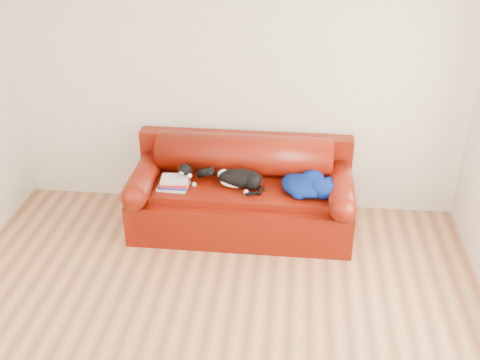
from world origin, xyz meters
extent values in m
plane|color=brown|center=(0.00, 0.00, 0.00)|extent=(4.50, 4.50, 0.00)
cube|color=beige|center=(0.00, 2.00, 1.30)|extent=(4.50, 0.02, 2.60)
cube|color=#3F0C02|center=(0.12, 1.50, 0.21)|extent=(2.10, 0.90, 0.42)
cube|color=#3F0C02|center=(0.12, 1.45, 0.45)|extent=(1.66, 0.62, 0.10)
cylinder|color=black|center=(-0.81, 1.17, 0.03)|extent=(0.06, 0.06, 0.05)
cylinder|color=black|center=(1.05, 1.17, 0.03)|extent=(0.06, 0.06, 0.05)
cylinder|color=black|center=(-0.81, 1.83, 0.03)|extent=(0.06, 0.06, 0.05)
cylinder|color=black|center=(1.05, 1.83, 0.03)|extent=(0.06, 0.06, 0.05)
cube|color=#3F0C02|center=(0.12, 1.86, 0.42)|extent=(2.10, 0.18, 0.85)
cylinder|color=#3F0C02|center=(0.12, 1.75, 0.68)|extent=(1.70, 0.40, 0.40)
cylinder|color=#3F0C02|center=(-0.81, 1.50, 0.54)|extent=(0.24, 0.88, 0.24)
sphere|color=#3F0C02|center=(-0.81, 1.06, 0.54)|extent=(0.24, 0.24, 0.24)
cylinder|color=#3F0C02|center=(1.05, 1.50, 0.54)|extent=(0.24, 0.88, 0.24)
sphere|color=#3F0C02|center=(1.05, 1.06, 0.54)|extent=(0.24, 0.24, 0.24)
cube|color=white|center=(-0.50, 1.35, 0.51)|extent=(0.29, 0.23, 0.02)
cube|color=white|center=(-0.50, 1.35, 0.51)|extent=(0.28, 0.21, 0.02)
cube|color=#1C2F98|center=(-0.50, 1.35, 0.54)|extent=(0.27, 0.21, 0.02)
cube|color=white|center=(-0.50, 1.35, 0.54)|extent=(0.26, 0.20, 0.02)
cube|color=red|center=(-0.50, 1.35, 0.56)|extent=(0.27, 0.21, 0.02)
cube|color=white|center=(-0.50, 1.35, 0.56)|extent=(0.26, 0.20, 0.02)
cube|color=silver|center=(-0.50, 1.35, 0.59)|extent=(0.27, 0.22, 0.02)
cube|color=white|center=(-0.50, 1.35, 0.59)|extent=(0.26, 0.20, 0.02)
ellipsoid|color=black|center=(0.11, 1.44, 0.59)|extent=(0.47, 0.37, 0.17)
ellipsoid|color=white|center=(0.07, 1.40, 0.55)|extent=(0.32, 0.24, 0.11)
ellipsoid|color=white|center=(-0.05, 1.48, 0.59)|extent=(0.15, 0.14, 0.11)
ellipsoid|color=black|center=(0.23, 1.40, 0.57)|extent=(0.22, 0.22, 0.15)
ellipsoid|color=black|center=(-0.14, 1.55, 0.64)|extent=(0.16, 0.15, 0.11)
ellipsoid|color=white|center=(-0.16, 1.51, 0.63)|extent=(0.07, 0.07, 0.04)
sphere|color=#BF7272|center=(-0.17, 1.51, 0.63)|extent=(0.01, 0.01, 0.01)
cone|color=black|center=(-0.14, 1.52, 0.69)|extent=(0.06, 0.06, 0.05)
cone|color=black|center=(-0.11, 1.57, 0.69)|extent=(0.06, 0.06, 0.05)
cylinder|color=black|center=(0.30, 1.33, 0.53)|extent=(0.04, 0.15, 0.04)
sphere|color=white|center=(-0.09, 1.48, 0.52)|extent=(0.04, 0.04, 0.04)
sphere|color=white|center=(0.18, 1.30, 0.52)|extent=(0.04, 0.04, 0.04)
ellipsoid|color=#02114B|center=(0.73, 1.40, 0.57)|extent=(0.47, 0.44, 0.14)
ellipsoid|color=#02114B|center=(0.87, 1.33, 0.58)|extent=(0.29, 0.26, 0.17)
ellipsoid|color=#02114B|center=(0.63, 1.49, 0.55)|extent=(0.29, 0.33, 0.11)
ellipsoid|color=#02114B|center=(0.78, 1.53, 0.58)|extent=(0.24, 0.20, 0.17)
ellipsoid|color=#02114B|center=(0.67, 1.30, 0.55)|extent=(0.19, 0.20, 0.11)
ellipsoid|color=silver|center=(0.80, 1.32, 0.59)|extent=(0.20, 0.09, 0.05)
camera|label=1|loc=(0.60, -3.13, 3.13)|focal=42.00mm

